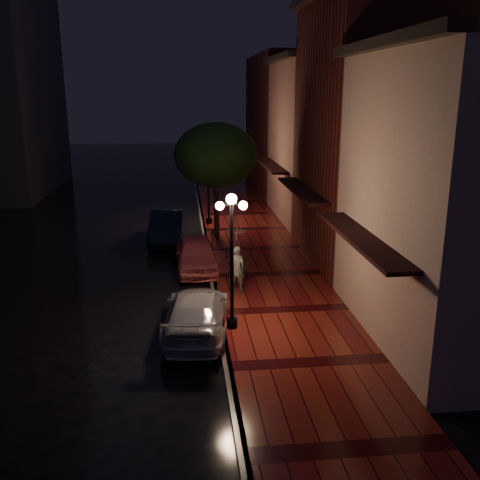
# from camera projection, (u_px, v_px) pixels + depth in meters

# --- Properties ---
(ground) EXTENTS (120.00, 120.00, 0.00)m
(ground) POSITION_uv_depth(u_px,v_px,m) (212.00, 279.00, 21.79)
(ground) COLOR black
(ground) RESTS_ON ground
(sidewalk) EXTENTS (4.50, 60.00, 0.15)m
(sidewalk) POSITION_uv_depth(u_px,v_px,m) (267.00, 275.00, 22.01)
(sidewalk) COLOR #470C0E
(sidewalk) RESTS_ON ground
(curb) EXTENTS (0.25, 60.00, 0.15)m
(curb) POSITION_uv_depth(u_px,v_px,m) (212.00, 277.00, 21.77)
(curb) COLOR #595451
(curb) RESTS_ON ground
(storefront_near) EXTENTS (5.00, 8.00, 8.50)m
(storefront_near) POSITION_uv_depth(u_px,v_px,m) (461.00, 203.00, 15.64)
(storefront_near) COLOR gray
(storefront_near) RESTS_ON ground
(storefront_mid) EXTENTS (5.00, 8.00, 11.00)m
(storefront_mid) POSITION_uv_depth(u_px,v_px,m) (370.00, 137.00, 22.96)
(storefront_mid) COLOR #511914
(storefront_mid) RESTS_ON ground
(storefront_far) EXTENTS (5.00, 8.00, 9.00)m
(storefront_far) POSITION_uv_depth(u_px,v_px,m) (322.00, 143.00, 30.89)
(storefront_far) COLOR #8C5951
(storefront_far) RESTS_ON ground
(storefront_extra) EXTENTS (5.00, 12.00, 10.00)m
(storefront_extra) POSITION_uv_depth(u_px,v_px,m) (288.00, 124.00, 40.33)
(storefront_extra) COLOR #511914
(storefront_extra) RESTS_ON ground
(streetlamp_near) EXTENTS (0.96, 0.36, 4.31)m
(streetlamp_near) POSITION_uv_depth(u_px,v_px,m) (232.00, 254.00, 16.34)
(streetlamp_near) COLOR black
(streetlamp_near) RESTS_ON sidewalk
(streetlamp_far) EXTENTS (0.96, 0.36, 4.31)m
(streetlamp_far) POSITION_uv_depth(u_px,v_px,m) (208.00, 181.00, 29.75)
(streetlamp_far) COLOR black
(streetlamp_far) RESTS_ON sidewalk
(street_tree) EXTENTS (4.16, 4.16, 5.80)m
(street_tree) POSITION_uv_depth(u_px,v_px,m) (216.00, 157.00, 26.46)
(street_tree) COLOR black
(street_tree) RESTS_ON sidewalk
(pink_car) EXTENTS (1.83, 4.27, 1.44)m
(pink_car) POSITION_uv_depth(u_px,v_px,m) (196.00, 254.00, 22.71)
(pink_car) COLOR #CB535B
(pink_car) RESTS_ON ground
(navy_car) EXTENTS (1.83, 4.75, 1.55)m
(navy_car) POSITION_uv_depth(u_px,v_px,m) (167.00, 226.00, 27.11)
(navy_car) COLOR black
(navy_car) RESTS_ON ground
(silver_car) EXTENTS (2.39, 4.90, 1.37)m
(silver_car) POSITION_uv_depth(u_px,v_px,m) (196.00, 313.00, 16.76)
(silver_car) COLOR #A5A4AC
(silver_car) RESTS_ON ground
(woman_with_umbrella) EXTENTS (1.01, 1.03, 2.42)m
(woman_with_umbrella) POSITION_uv_depth(u_px,v_px,m) (237.00, 249.00, 19.75)
(woman_with_umbrella) COLOR white
(woman_with_umbrella) RESTS_ON sidewalk
(parking_meter) EXTENTS (0.14, 0.11, 1.42)m
(parking_meter) POSITION_uv_depth(u_px,v_px,m) (212.00, 242.00, 23.49)
(parking_meter) COLOR black
(parking_meter) RESTS_ON sidewalk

